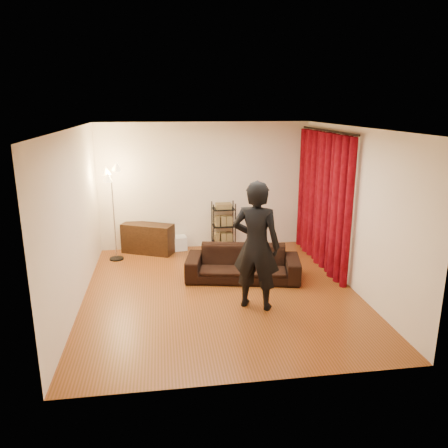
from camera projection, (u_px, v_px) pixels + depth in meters
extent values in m
plane|color=brown|center=(221.00, 292.00, 7.34)|extent=(5.00, 5.00, 0.00)
plane|color=white|center=(220.00, 128.00, 6.63)|extent=(5.00, 5.00, 0.00)
plane|color=beige|center=(205.00, 186.00, 9.37)|extent=(5.00, 0.00, 5.00)
plane|color=beige|center=(253.00, 271.00, 4.60)|extent=(5.00, 0.00, 5.00)
plane|color=beige|center=(75.00, 219.00, 6.67)|extent=(0.00, 5.00, 5.00)
plane|color=beige|center=(354.00, 209.00, 7.30)|extent=(0.00, 5.00, 5.00)
cylinder|color=black|center=(328.00, 131.00, 8.03)|extent=(0.04, 2.65, 0.04)
imported|color=black|center=(243.00, 263.00, 7.82)|extent=(2.13, 1.17, 0.59)
imported|color=black|center=(256.00, 246.00, 6.56)|extent=(0.87, 0.76, 1.99)
cube|color=black|center=(148.00, 238.00, 9.21)|extent=(1.14, 0.82, 0.63)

